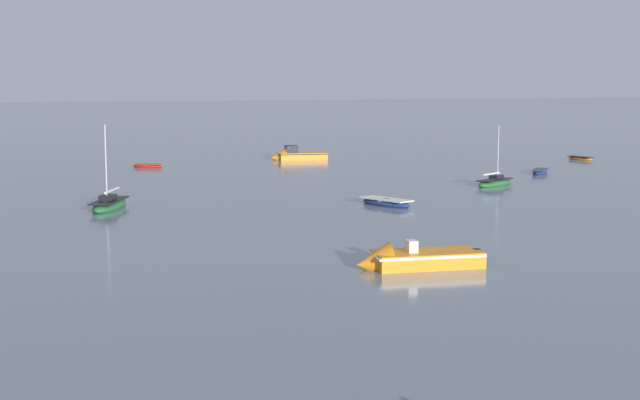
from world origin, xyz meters
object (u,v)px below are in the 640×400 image
(sailboat_moored_0, at_px, (495,183))
(rowboat_moored_0, at_px, (580,158))
(motorboat_moored_0, at_px, (294,157))
(rowboat_moored_1, at_px, (540,172))
(rowboat_moored_2, at_px, (148,166))
(sailboat_moored_1, at_px, (109,205))
(motorboat_moored_3, at_px, (409,262))
(rowboat_moored_4, at_px, (386,203))

(sailboat_moored_0, xyz_separation_m, rowboat_moored_0, (23.05, 18.74, -0.09))
(motorboat_moored_0, xyz_separation_m, rowboat_moored_0, (30.89, -11.77, -0.23))
(rowboat_moored_0, bearing_deg, rowboat_moored_1, 119.32)
(motorboat_moored_0, xyz_separation_m, rowboat_moored_2, (-17.37, -3.25, -0.23))
(sailboat_moored_0, distance_m, sailboat_moored_1, 33.36)
(sailboat_moored_0, bearing_deg, rowboat_moored_0, 11.11)
(motorboat_moored_3, bearing_deg, rowboat_moored_4, -104.17)
(rowboat_moored_2, height_order, rowboat_moored_4, rowboat_moored_4)
(rowboat_moored_4, bearing_deg, rowboat_moored_0, -75.59)
(motorboat_moored_3, xyz_separation_m, rowboat_moored_2, (-2.67, 55.81, -0.15))
(sailboat_moored_1, distance_m, rowboat_moored_1, 44.00)
(sailboat_moored_1, relative_size, motorboat_moored_3, 0.98)
(sailboat_moored_0, bearing_deg, rowboat_moored_2, 104.76)
(rowboat_moored_1, distance_m, rowboat_moored_4, 28.31)
(rowboat_moored_4, bearing_deg, rowboat_moored_1, -78.58)
(rowboat_moored_0, distance_m, rowboat_moored_4, 45.90)
(motorboat_moored_0, distance_m, rowboat_moored_4, 39.14)
(motorboat_moored_0, distance_m, sailboat_moored_1, 41.79)
(sailboat_moored_1, height_order, rowboat_moored_0, sailboat_moored_1)
(sailboat_moored_1, relative_size, rowboat_moored_0, 1.83)
(motorboat_moored_3, distance_m, rowboat_moored_2, 55.87)
(sailboat_moored_1, relative_size, rowboat_moored_2, 1.91)
(motorboat_moored_3, bearing_deg, motorboat_moored_0, -95.93)
(rowboat_moored_1, bearing_deg, rowboat_moored_4, 166.64)
(motorboat_moored_0, distance_m, motorboat_moored_3, 60.86)
(sailboat_moored_0, relative_size, sailboat_moored_1, 0.87)
(sailboat_moored_1, xyz_separation_m, rowboat_moored_2, (8.05, 29.92, -0.13))
(rowboat_moored_0, height_order, motorboat_moored_3, motorboat_moored_3)
(rowboat_moored_0, height_order, rowboat_moored_2, rowboat_moored_0)
(motorboat_moored_0, relative_size, motorboat_moored_3, 1.04)
(rowboat_moored_0, xyz_separation_m, motorboat_moored_3, (-45.59, -47.29, 0.15))
(sailboat_moored_1, bearing_deg, sailboat_moored_0, 119.55)
(rowboat_moored_1, relative_size, rowboat_moored_4, 0.75)
(rowboat_moored_1, relative_size, rowboat_moored_2, 1.07)
(motorboat_moored_0, xyz_separation_m, rowboat_moored_4, (-6.35, -38.62, -0.18))
(motorboat_moored_0, xyz_separation_m, sailboat_moored_0, (7.83, -30.52, -0.14))
(sailboat_moored_0, xyz_separation_m, motorboat_moored_3, (-22.54, -28.55, 0.06))
(rowboat_moored_0, height_order, rowboat_moored_1, rowboat_moored_1)
(sailboat_moored_1, height_order, motorboat_moored_3, sailboat_moored_1)
(motorboat_moored_0, height_order, rowboat_moored_0, motorboat_moored_0)
(sailboat_moored_0, relative_size, rowboat_moored_4, 1.15)
(motorboat_moored_0, height_order, rowboat_moored_2, motorboat_moored_0)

